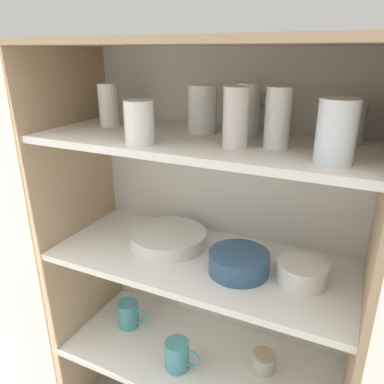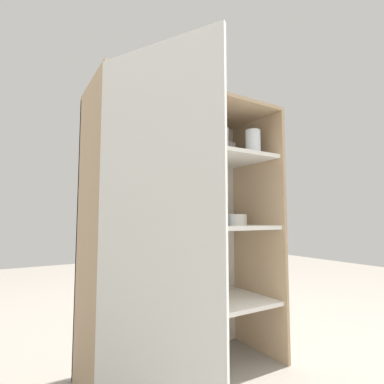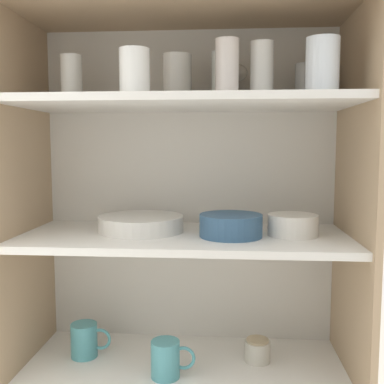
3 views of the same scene
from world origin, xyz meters
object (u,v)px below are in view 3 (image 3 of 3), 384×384
(serving_bowl_small, at_px, (293,224))
(coffee_mug_primary, at_px, (166,359))
(mixing_bowl_large, at_px, (231,224))
(storage_jar, at_px, (257,350))
(plate_stack_white, at_px, (141,223))

(serving_bowl_small, height_order, coffee_mug_primary, serving_bowl_small)
(coffee_mug_primary, bearing_deg, mixing_bowl_large, 17.43)
(storage_jar, bearing_deg, mixing_bowl_large, -144.19)
(mixing_bowl_large, height_order, serving_bowl_small, mixing_bowl_large)
(mixing_bowl_large, xyz_separation_m, serving_bowl_small, (0.17, 0.03, -0.00))
(plate_stack_white, xyz_separation_m, serving_bowl_small, (0.43, -0.03, 0.01))
(mixing_bowl_large, distance_m, storage_jar, 0.39)
(plate_stack_white, height_order, mixing_bowl_large, mixing_bowl_large)
(mixing_bowl_large, relative_size, serving_bowl_small, 1.25)
(coffee_mug_primary, height_order, storage_jar, coffee_mug_primary)
(coffee_mug_primary, distance_m, storage_jar, 0.28)
(serving_bowl_small, bearing_deg, plate_stack_white, 176.07)
(coffee_mug_primary, relative_size, storage_jar, 1.60)
(storage_jar, bearing_deg, serving_bowl_small, -19.16)
(coffee_mug_primary, bearing_deg, storage_jar, 23.98)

